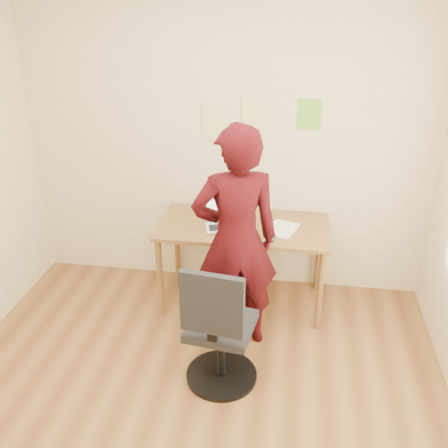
% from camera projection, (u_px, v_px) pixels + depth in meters
% --- Properties ---
extents(room, '(3.58, 3.58, 2.78)m').
position_uv_depth(room, '(178.00, 232.00, 2.65)').
color(room, brown).
rests_on(room, ground).
extents(desk, '(1.40, 0.70, 0.74)m').
position_uv_depth(desk, '(243.00, 235.00, 4.16)').
color(desk, brown).
rests_on(desk, ground).
extents(laptop, '(0.36, 0.34, 0.22)m').
position_uv_depth(laptop, '(224.00, 220.00, 4.09)').
color(laptop, '#B6B6BD').
rests_on(laptop, desk).
extents(paper_sheet, '(0.31, 0.37, 0.00)m').
position_uv_depth(paper_sheet, '(282.00, 229.00, 4.06)').
color(paper_sheet, white).
rests_on(paper_sheet, desk).
extents(phone, '(0.08, 0.13, 0.01)m').
position_uv_depth(phone, '(271.00, 238.00, 3.90)').
color(phone, black).
rests_on(phone, desk).
extents(wall_note_left, '(0.21, 0.00, 0.30)m').
position_uv_depth(wall_note_left, '(215.00, 123.00, 4.15)').
color(wall_note_left, '#DDD484').
rests_on(wall_note_left, room).
extents(wall_note_mid, '(0.21, 0.00, 0.30)m').
position_uv_depth(wall_note_mid, '(255.00, 116.00, 4.07)').
color(wall_note_mid, '#DDD484').
rests_on(wall_note_mid, room).
extents(wall_note_right, '(0.18, 0.00, 0.24)m').
position_uv_depth(wall_note_right, '(309.00, 114.00, 4.00)').
color(wall_note_right, '#6AB729').
rests_on(wall_note_right, room).
extents(office_chair, '(0.51, 0.51, 0.97)m').
position_uv_depth(office_chair, '(219.00, 335.00, 3.34)').
color(office_chair, black).
rests_on(office_chair, ground).
extents(person, '(0.73, 0.59, 1.74)m').
position_uv_depth(person, '(236.00, 241.00, 3.59)').
color(person, '#32060A').
rests_on(person, ground).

